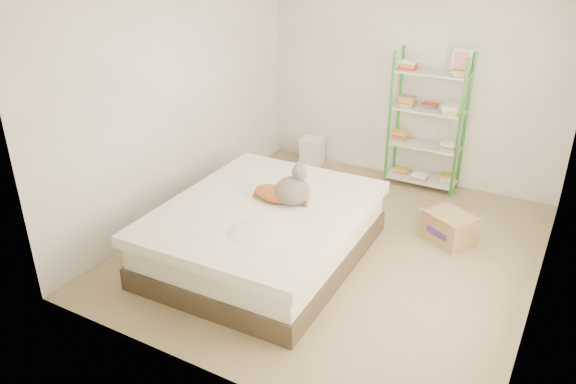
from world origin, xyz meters
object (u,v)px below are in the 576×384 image
Objects in this scene: orange_cat at (274,192)px; grey_cat at (292,185)px; bed at (264,232)px; cardboard_box at (450,228)px; white_bin at (312,151)px; shelf_unit at (427,125)px.

grey_cat is (0.19, 0.02, 0.11)m from orange_cat.
bed is 4.58× the size of orange_cat.
grey_cat is 1.77m from cardboard_box.
cardboard_box is (1.52, 1.20, -0.12)m from bed.
grey_cat reaches higher than cardboard_box.
grey_cat is 2.46m from white_bin.
grey_cat reaches higher than orange_cat.
cardboard_box is at bearing 36.80° from bed.
orange_cat is 1.89m from cardboard_box.
cardboard_box is (1.30, 1.03, -0.61)m from grey_cat.
bed is at bearing -109.28° from shelf_unit.
orange_cat is 2.39m from white_bin.
shelf_unit is at bearing 75.21° from orange_cat.
orange_cat is at bearing -109.97° from shelf_unit.
cardboard_box is at bearing -61.10° from shelf_unit.
white_bin is (-1.54, -0.03, -0.62)m from shelf_unit.
grey_cat is at bearing 37.95° from bed.
bed is at bearing 100.00° from grey_cat.
shelf_unit is at bearing -45.27° from grey_cat.
cardboard_box is (0.67, -1.22, -0.65)m from shelf_unit.
shelf_unit is 2.89× the size of cardboard_box.
shelf_unit is at bearing 148.10° from cardboard_box.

